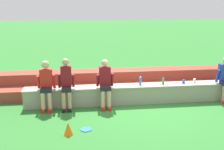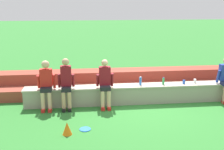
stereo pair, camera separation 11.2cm
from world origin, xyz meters
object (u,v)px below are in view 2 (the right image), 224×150
person_far_left (46,83)px  sports_cone (67,128)px  person_left_of_center (66,82)px  person_center (105,82)px  water_bottle_near_right (163,81)px  water_bottle_center_gap (140,81)px  plastic_cup_left_end (195,81)px  frisbee (85,129)px  plastic_cup_middle (184,82)px

person_far_left → sports_cone: 1.99m
person_left_of_center → person_center: bearing=-1.1°
person_left_of_center → water_bottle_near_right: person_left_of_center is taller
water_bottle_center_gap → plastic_cup_left_end: water_bottle_center_gap is taller
person_far_left → water_bottle_near_right: bearing=3.2°
water_bottle_center_gap → sports_cone: 3.00m
person_left_of_center → frisbee: 1.78m
person_center → sports_cone: person_center is taller
plastic_cup_middle → plastic_cup_left_end: bearing=12.1°
plastic_cup_left_end → water_bottle_center_gap: bearing=-178.2°
plastic_cup_middle → frisbee: size_ratio=0.44×
person_far_left → sports_cone: size_ratio=4.58×
water_bottle_near_right → plastic_cup_left_end: bearing=4.3°
person_far_left → person_center: (1.70, -0.06, -0.02)m
water_bottle_near_right → plastic_cup_left_end: (1.05, 0.08, -0.04)m
water_bottle_center_gap → plastic_cup_left_end: 1.77m
water_bottle_near_right → person_left_of_center: bearing=-175.5°
person_left_of_center → plastic_cup_left_end: 4.03m
person_center → plastic_cup_middle: bearing=5.7°
person_center → plastic_cup_middle: size_ratio=11.75×
water_bottle_center_gap → plastic_cup_left_end: (1.77, 0.06, -0.07)m
person_far_left → water_bottle_near_right: size_ratio=6.34×
person_far_left → water_bottle_center_gap: person_far_left is taller
water_bottle_center_gap → frisbee: (-1.75, -1.77, -0.68)m
person_left_of_center → person_center: person_left_of_center is taller
person_center → water_bottle_center_gap: 1.15m
frisbee → person_far_left: bearing=124.5°
person_far_left → person_left_of_center: 0.57m
frisbee → sports_cone: bearing=-152.9°
person_left_of_center → water_bottle_center_gap: (2.24, 0.25, -0.10)m
water_bottle_center_gap → frisbee: size_ratio=0.95×
person_left_of_center → plastic_cup_middle: 3.63m
person_center → water_bottle_center_gap: person_center is taller
water_bottle_center_gap → frisbee: water_bottle_center_gap is taller
person_far_left → plastic_cup_left_end: person_far_left is taller
person_left_of_center → sports_cone: bearing=-87.6°
person_far_left → person_center: size_ratio=1.00×
plastic_cup_middle → plastic_cup_left_end: 0.40m
person_left_of_center → sports_cone: size_ratio=4.77×
plastic_cup_middle → plastic_cup_left_end: same height
person_left_of_center → water_bottle_center_gap: bearing=6.5°
person_center → sports_cone: 2.10m
water_bottle_center_gap → frisbee: bearing=-134.6°
frisbee → water_bottle_center_gap: bearing=45.4°
person_far_left → frisbee: bearing=-55.5°
water_bottle_near_right → plastic_cup_left_end: water_bottle_near_right is taller
frisbee → sports_cone: size_ratio=0.89×
water_bottle_near_right → sports_cone: bearing=-145.8°
plastic_cup_left_end → frisbee: (-3.52, -1.83, -0.62)m
person_center → plastic_cup_left_end: person_center is taller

